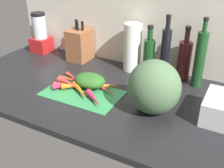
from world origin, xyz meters
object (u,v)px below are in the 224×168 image
Objects in this scene: carrot_1 at (73,77)px; paper_towel_roll at (132,47)px; carrot_11 at (104,89)px; carrot_7 at (94,98)px; bottle_1 at (165,53)px; carrot_6 at (92,83)px; carrot_2 at (88,82)px; bottle_2 at (184,60)px; carrot_10 at (108,86)px; bottle_3 at (200,59)px; carrot_0 at (69,86)px; carrot_5 at (67,82)px; carrot_4 at (71,80)px; bottle_0 at (149,56)px; carrot_3 at (72,86)px; cutting_board at (82,93)px; carrot_9 at (80,91)px; knife_block at (80,45)px; winter_squash at (154,87)px; carrot_8 at (66,85)px; blender_appliance at (40,35)px.

paper_towel_roll reaches higher than carrot_1.
carrot_7 is at bearing -83.40° from carrot_11.
carrot_1 is 0.38× the size of bottle_1.
carrot_6 is 33.12cm from paper_towel_roll.
bottle_2 is at bearing 37.33° from carrot_2.
carrot_10 is 3.12cm from carrot_11.
carrot_6 is 0.31× the size of bottle_1.
carrot_7 is 57.35cm from bottle_3.
carrot_5 is at bearing 136.00° from carrot_0.
carrot_6 is (12.40, 1.64, 0.13)cm from carrot_4.
bottle_0 is 10.30cm from bottle_1.
bottle_1 reaches higher than carrot_3.
carrot_9 is at bearing -87.91° from cutting_board.
knife_block is 35.95cm from paper_towel_roll.
bottle_2 reaches higher than carrot_5.
carrot_0 is 0.62× the size of knife_block.
carrot_1 is 0.55× the size of winter_squash.
carrot_4 is at bearing -137.67° from bottle_0.
winter_squash is at bearing 13.47° from carrot_7.
bottle_3 is (38.46, 40.56, 12.82)cm from carrot_7.
carrot_7 is (9.23, -13.60, 0.34)cm from carrot_6.
bottle_3 reaches higher than carrot_8.
carrot_11 is (8.47, 6.61, 1.45)cm from cutting_board.
bottle_3 is (38.98, 26.08, 13.00)cm from carrot_10.
bottle_0 reaches higher than carrot_2.
carrot_10 is at bearing 50.81° from carrot_9.
carrot_6 is at bearing -107.27° from paper_towel_roll.
carrot_7 is 10.24cm from carrot_9.
carrot_6 is 0.31× the size of bottle_3.
cutting_board is 3.56× the size of carrot_10.
bottle_2 reaches higher than carrot_8.
knife_block is at bearing 178.25° from bottle_1.
bottle_3 is (8.68, -4.52, 3.82)cm from bottle_2.
bottle_2 is at bearing 47.20° from carrot_11.
carrot_9 is 0.49× the size of bottle_1.
carrot_7 is at bearing -123.45° from bottle_2.
carrot_0 is 68.01cm from bottle_3.
carrot_8 is at bearing -76.88° from carrot_1.
knife_block reaches higher than carrot_9.
bottle_3 is (50.46, 27.33, 12.88)cm from carrot_2.
paper_towel_roll is 29.98cm from bottle_2.
carrot_9 is 0.58× the size of bottle_2.
carrot_2 reaches higher than cutting_board.
blender_appliance reaches higher than carrot_0.
bottle_2 is (47.80, 40.18, 9.00)cm from carrot_0.
carrot_1 reaches higher than cutting_board.
carrot_9 is at bearing -20.35° from carrot_3.
carrot_2 is 2.81cm from carrot_6.
carrot_5 is 1.11× the size of carrot_10.
carrot_2 is at bearing 170.72° from carrot_11.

